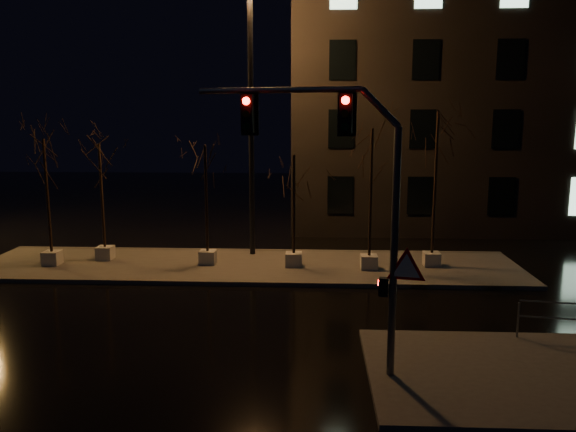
{
  "coord_description": "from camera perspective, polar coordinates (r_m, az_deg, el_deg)",
  "views": [
    {
      "loc": [
        2.7,
        -16.17,
        6.11
      ],
      "look_at": [
        1.81,
        2.42,
        2.8
      ],
      "focal_mm": 35.0,
      "sensor_mm": 36.0,
      "label": 1
    }
  ],
  "objects": [
    {
      "name": "ground",
      "position": [
        17.49,
        -6.41,
        -10.42
      ],
      "size": [
        90.0,
        90.0,
        0.0
      ],
      "primitive_type": "plane",
      "color": "black",
      "rests_on": "ground"
    },
    {
      "name": "median",
      "position": [
        23.13,
        -4.07,
        -5.07
      ],
      "size": [
        22.0,
        5.0,
        0.15
      ],
      "primitive_type": "cube",
      "color": "#4C4A44",
      "rests_on": "ground"
    },
    {
      "name": "sidewalk_corner",
      "position": [
        14.83,
        22.13,
        -14.71
      ],
      "size": [
        7.0,
        5.0,
        0.15
      ],
      "primitive_type": "cube",
      "color": "#4C4A44",
      "rests_on": "ground"
    },
    {
      "name": "building",
      "position": [
        36.01,
        21.49,
        11.61
      ],
      "size": [
        25.0,
        12.0,
        15.0
      ],
      "primitive_type": "cube",
      "color": "black",
      "rests_on": "ground"
    },
    {
      "name": "tree_0",
      "position": [
        24.29,
        -23.43,
        4.56
      ],
      "size": [
        1.8,
        1.8,
        5.23
      ],
      "color": "#B6B5AA",
      "rests_on": "median"
    },
    {
      "name": "tree_1",
      "position": [
        24.42,
        -18.52,
        4.46
      ],
      "size": [
        1.8,
        1.8,
        4.99
      ],
      "color": "#B6B5AA",
      "rests_on": "median"
    },
    {
      "name": "tree_2",
      "position": [
        22.66,
        -8.37,
        4.43
      ],
      "size": [
        1.8,
        1.8,
        4.97
      ],
      "color": "#B6B5AA",
      "rests_on": "median"
    },
    {
      "name": "tree_3",
      "position": [
        22.12,
        0.6,
        3.66
      ],
      "size": [
        1.8,
        1.8,
        4.59
      ],
      "color": "#B6B5AA",
      "rests_on": "median"
    },
    {
      "name": "tree_4",
      "position": [
        21.86,
        8.49,
        5.6
      ],
      "size": [
        1.8,
        1.8,
        5.66
      ],
      "color": "#B6B5AA",
      "rests_on": "median"
    },
    {
      "name": "tree_5",
      "position": [
        22.79,
        14.88,
        6.86
      ],
      "size": [
        1.8,
        1.8,
        6.34
      ],
      "color": "#B6B5AA",
      "rests_on": "median"
    },
    {
      "name": "traffic_signal_mast",
      "position": [
        12.76,
        6.12,
        2.76
      ],
      "size": [
        5.29,
        1.3,
        6.61
      ],
      "rotation": [
        0.0,
        0.0,
        -0.22
      ],
      "color": "#575A5F",
      "rests_on": "sidewalk_corner"
    },
    {
      "name": "streetlight_main",
      "position": [
        24.06,
        -3.79,
        11.51
      ],
      "size": [
        2.84,
        0.36,
        11.38
      ],
      "rotation": [
        0.0,
        0.0,
        -0.02
      ],
      "color": "black",
      "rests_on": "median"
    },
    {
      "name": "guard_rail_a",
      "position": [
        16.99,
        26.42,
        -9.05
      ],
      "size": [
        2.45,
        0.39,
        1.07
      ],
      "rotation": [
        0.0,
        0.0,
        -0.14
      ],
      "color": "#575A5F",
      "rests_on": "sidewalk_corner"
    }
  ]
}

